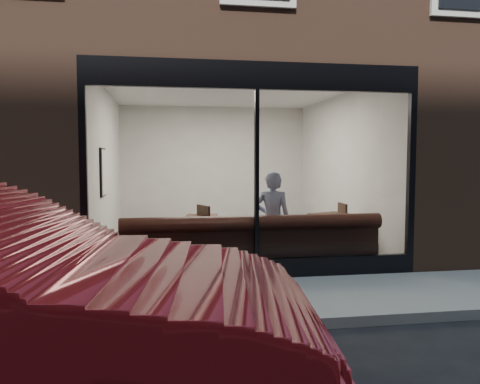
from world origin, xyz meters
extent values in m
plane|color=black|center=(0.00, 0.00, 0.00)|extent=(120.00, 120.00, 0.00)
cube|color=gray|center=(0.00, 1.00, 0.01)|extent=(40.00, 2.00, 0.01)
cube|color=gray|center=(0.00, -0.05, 0.06)|extent=(40.00, 0.10, 0.12)
cube|color=brown|center=(-3.75, 8.00, 1.60)|extent=(2.50, 12.00, 3.20)
cube|color=brown|center=(3.75, 8.00, 1.60)|extent=(2.50, 12.00, 3.20)
cube|color=brown|center=(0.00, 11.00, 1.60)|extent=(5.00, 6.00, 3.20)
plane|color=#2D2D30|center=(0.00, 5.00, 0.02)|extent=(6.00, 6.00, 0.00)
plane|color=white|center=(0.00, 5.00, 3.19)|extent=(6.00, 6.00, 0.00)
plane|color=silver|center=(0.00, 7.99, 1.60)|extent=(5.00, 0.00, 5.00)
plane|color=silver|center=(-2.49, 5.00, 1.60)|extent=(0.00, 6.00, 6.00)
plane|color=silver|center=(2.49, 5.00, 1.60)|extent=(0.00, 6.00, 6.00)
cube|color=black|center=(0.00, 2.05, 0.15)|extent=(5.00, 0.10, 0.30)
cube|color=black|center=(0.00, 2.05, 3.00)|extent=(5.00, 0.10, 0.40)
cube|color=black|center=(0.00, 2.05, 1.55)|extent=(0.06, 0.10, 2.50)
plane|color=white|center=(0.00, 2.02, 1.55)|extent=(4.80, 0.00, 4.80)
cube|color=#371814|center=(0.00, 2.45, 0.23)|extent=(4.00, 0.55, 0.45)
imported|color=#99A6D2|center=(0.38, 2.65, 0.79)|extent=(0.67, 0.55, 1.59)
cube|color=black|center=(-0.69, 3.78, 0.74)|extent=(0.65, 0.65, 0.04)
cube|color=black|center=(1.77, 3.59, 0.74)|extent=(0.89, 0.89, 0.04)
cube|color=black|center=(-0.83, 3.67, 0.24)|extent=(0.60, 0.60, 0.04)
cube|color=black|center=(1.80, 3.70, 0.24)|extent=(0.45, 0.45, 0.04)
cube|color=white|center=(-2.45, 4.28, 1.54)|extent=(0.02, 0.63, 0.84)
camera|label=1|loc=(-1.34, -4.70, 1.80)|focal=35.00mm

